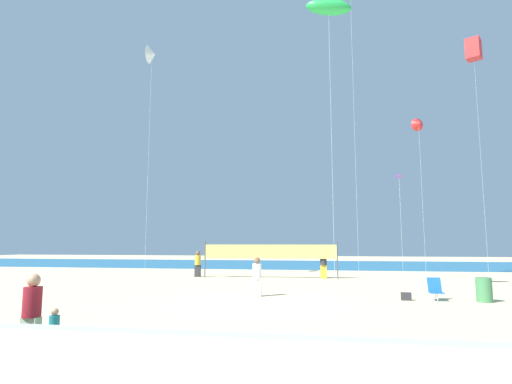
{
  "coord_description": "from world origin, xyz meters",
  "views": [
    {
      "loc": [
        2.71,
        -15.83,
        2.25
      ],
      "look_at": [
        -1.65,
        8.69,
        5.36
      ],
      "focal_mm": 29.04,
      "sensor_mm": 36.0,
      "label": 1
    }
  ],
  "objects_px": {
    "beachgoer_white_shirt": "(257,275)",
    "trash_barrel": "(484,290)",
    "beach_handbag": "(406,296)",
    "beachgoer_mustard_shirt": "(198,263)",
    "beachgoer_charcoal_shirt": "(323,263)",
    "toddler_figure": "(54,329)",
    "folding_beach_chair": "(435,289)",
    "kite_red_box": "(473,49)",
    "kite_green_inflatable": "(328,7)",
    "kite_violet_diamond": "(399,178)",
    "mother_figure": "(32,311)",
    "kite_red_delta": "(419,124)",
    "volleyball_net": "(270,253)",
    "kite_white_delta": "(152,55)"
  },
  "relations": [
    {
      "from": "volleyball_net",
      "to": "beach_handbag",
      "type": "xyz_separation_m",
      "value": [
        6.87,
        -9.58,
        -1.49
      ]
    },
    {
      "from": "mother_figure",
      "to": "volleyball_net",
      "type": "xyz_separation_m",
      "value": [
        2.21,
        19.4,
        0.77
      ]
    },
    {
      "from": "beachgoer_white_shirt",
      "to": "volleyball_net",
      "type": "xyz_separation_m",
      "value": [
        -0.79,
        9.42,
        0.75
      ]
    },
    {
      "from": "beachgoer_white_shirt",
      "to": "kite_white_delta",
      "type": "height_order",
      "value": "kite_white_delta"
    },
    {
      "from": "beach_handbag",
      "to": "mother_figure",
      "type": "bearing_deg",
      "value": -132.76
    },
    {
      "from": "kite_violet_diamond",
      "to": "toddler_figure",
      "type": "bearing_deg",
      "value": -118.26
    },
    {
      "from": "trash_barrel",
      "to": "kite_green_inflatable",
      "type": "bearing_deg",
      "value": 169.97
    },
    {
      "from": "beachgoer_white_shirt",
      "to": "kite_white_delta",
      "type": "xyz_separation_m",
      "value": [
        -8.64,
        7.46,
        14.23
      ]
    },
    {
      "from": "kite_green_inflatable",
      "to": "kite_violet_diamond",
      "type": "relative_size",
      "value": 2.14
    },
    {
      "from": "beachgoer_white_shirt",
      "to": "kite_green_inflatable",
      "type": "bearing_deg",
      "value": -121.49
    },
    {
      "from": "beachgoer_charcoal_shirt",
      "to": "beachgoer_white_shirt",
      "type": "distance_m",
      "value": 10.24
    },
    {
      "from": "mother_figure",
      "to": "trash_barrel",
      "type": "distance_m",
      "value": 15.52
    },
    {
      "from": "mother_figure",
      "to": "kite_red_delta",
      "type": "relative_size",
      "value": 0.15
    },
    {
      "from": "volleyball_net",
      "to": "kite_white_delta",
      "type": "xyz_separation_m",
      "value": [
        -7.85,
        -1.96,
        13.48
      ]
    },
    {
      "from": "beachgoer_white_shirt",
      "to": "trash_barrel",
      "type": "height_order",
      "value": "beachgoer_white_shirt"
    },
    {
      "from": "toddler_figure",
      "to": "trash_barrel",
      "type": "relative_size",
      "value": 0.99
    },
    {
      "from": "trash_barrel",
      "to": "kite_red_delta",
      "type": "height_order",
      "value": "kite_red_delta"
    },
    {
      "from": "beachgoer_charcoal_shirt",
      "to": "beach_handbag",
      "type": "distance_m",
      "value": 10.64
    },
    {
      "from": "toddler_figure",
      "to": "kite_red_delta",
      "type": "xyz_separation_m",
      "value": [
        12.09,
        22.33,
        10.23
      ]
    },
    {
      "from": "beachgoer_mustard_shirt",
      "to": "beachgoer_white_shirt",
      "type": "bearing_deg",
      "value": -139.47
    },
    {
      "from": "beachgoer_mustard_shirt",
      "to": "beach_handbag",
      "type": "relative_size",
      "value": 4.55
    },
    {
      "from": "volleyball_net",
      "to": "kite_green_inflatable",
      "type": "height_order",
      "value": "kite_green_inflatable"
    },
    {
      "from": "mother_figure",
      "to": "beachgoer_mustard_shirt",
      "type": "xyz_separation_m",
      "value": [
        -2.79,
        19.6,
        0.07
      ]
    },
    {
      "from": "toddler_figure",
      "to": "beach_handbag",
      "type": "relative_size",
      "value": 2.38
    },
    {
      "from": "beachgoer_charcoal_shirt",
      "to": "kite_red_delta",
      "type": "relative_size",
      "value": 0.17
    },
    {
      "from": "folding_beach_chair",
      "to": "beachgoer_white_shirt",
      "type": "bearing_deg",
      "value": 171.18
    },
    {
      "from": "folding_beach_chair",
      "to": "kite_red_box",
      "type": "xyz_separation_m",
      "value": [
        6.83,
        14.05,
        16.27
      ]
    },
    {
      "from": "toddler_figure",
      "to": "kite_red_box",
      "type": "relative_size",
      "value": 0.05
    },
    {
      "from": "toddler_figure",
      "to": "beachgoer_mustard_shirt",
      "type": "relative_size",
      "value": 0.52
    },
    {
      "from": "beach_handbag",
      "to": "kite_violet_diamond",
      "type": "height_order",
      "value": "kite_violet_diamond"
    },
    {
      "from": "volleyball_net",
      "to": "kite_green_inflatable",
      "type": "xyz_separation_m",
      "value": [
        4.1,
        -8.56,
        11.76
      ]
    },
    {
      "from": "kite_green_inflatable",
      "to": "kite_white_delta",
      "type": "bearing_deg",
      "value": 151.09
    },
    {
      "from": "toddler_figure",
      "to": "beachgoer_mustard_shirt",
      "type": "bearing_deg",
      "value": 125.09
    },
    {
      "from": "beachgoer_mustard_shirt",
      "to": "kite_violet_diamond",
      "type": "xyz_separation_m",
      "value": [
        13.25,
        -0.9,
        5.34
      ]
    },
    {
      "from": "mother_figure",
      "to": "toddler_figure",
      "type": "xyz_separation_m",
      "value": [
        0.46,
        0.11,
        -0.38
      ]
    },
    {
      "from": "folding_beach_chair",
      "to": "beachgoer_charcoal_shirt",
      "type": "bearing_deg",
      "value": 105.91
    },
    {
      "from": "toddler_figure",
      "to": "beachgoer_white_shirt",
      "type": "height_order",
      "value": "beachgoer_white_shirt"
    },
    {
      "from": "beach_handbag",
      "to": "kite_red_box",
      "type": "bearing_deg",
      "value": 60.68
    },
    {
      "from": "kite_white_delta",
      "to": "toddler_figure",
      "type": "bearing_deg",
      "value": -70.62
    },
    {
      "from": "trash_barrel",
      "to": "volleyball_net",
      "type": "distance_m",
      "value": 13.73
    },
    {
      "from": "kite_green_inflatable",
      "to": "trash_barrel",
      "type": "bearing_deg",
      "value": -10.03
    },
    {
      "from": "beachgoer_charcoal_shirt",
      "to": "kite_red_delta",
      "type": "xyz_separation_m",
      "value": [
        6.88,
        2.57,
        9.72
      ]
    },
    {
      "from": "mother_figure",
      "to": "kite_violet_diamond",
      "type": "relative_size",
      "value": 0.25
    },
    {
      "from": "mother_figure",
      "to": "folding_beach_chair",
      "type": "bearing_deg",
      "value": 68.3
    },
    {
      "from": "beach_handbag",
      "to": "beachgoer_mustard_shirt",
      "type": "bearing_deg",
      "value": 140.53
    },
    {
      "from": "kite_white_delta",
      "to": "folding_beach_chair",
      "type": "bearing_deg",
      "value": -25.15
    },
    {
      "from": "beachgoer_white_shirt",
      "to": "kite_violet_diamond",
      "type": "height_order",
      "value": "kite_violet_diamond"
    },
    {
      "from": "beachgoer_white_shirt",
      "to": "trash_barrel",
      "type": "xyz_separation_m",
      "value": [
        8.99,
        -0.14,
        -0.42
      ]
    },
    {
      "from": "toddler_figure",
      "to": "kite_violet_diamond",
      "type": "bearing_deg",
      "value": 87.35
    },
    {
      "from": "toddler_figure",
      "to": "kite_red_delta",
      "type": "relative_size",
      "value": 0.08
    }
  ]
}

